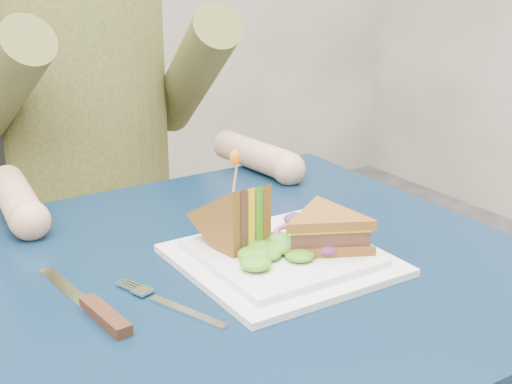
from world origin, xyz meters
TOP-DOWN VIEW (x-y plane):
  - table at (0.00, 0.00)m, footprint 0.75×0.75m
  - chair at (0.00, 0.73)m, footprint 0.42×0.40m
  - diner at (-0.00, 0.62)m, footprint 0.54×0.59m
  - plate at (0.03, -0.03)m, footprint 0.26×0.26m
  - sandwich_flat at (0.08, -0.06)m, footprint 0.19×0.19m
  - sandwich_upright at (-0.02, 0.01)m, footprint 0.08×0.14m
  - fork at (-0.15, -0.06)m, footprint 0.07×0.17m
  - knife at (-0.23, -0.03)m, footprint 0.04×0.22m
  - toothpick at (-0.02, 0.01)m, footprint 0.01×0.01m
  - toothpick_frill at (-0.02, 0.01)m, footprint 0.01×0.01m
  - lettuce_spill at (0.03, -0.02)m, footprint 0.15×0.13m
  - onion_ring at (0.04, -0.03)m, footprint 0.04×0.04m

SIDE VIEW (x-z plane):
  - chair at x=0.00m, z-range 0.08..1.01m
  - table at x=0.00m, z-range 0.29..1.02m
  - fork at x=-0.15m, z-range 0.73..0.74m
  - knife at x=-0.23m, z-range 0.73..0.74m
  - plate at x=0.03m, z-range 0.73..0.75m
  - lettuce_spill at x=0.03m, z-range 0.75..0.77m
  - onion_ring at x=0.04m, z-range 0.75..0.78m
  - sandwich_flat at x=0.08m, z-range 0.75..0.80m
  - sandwich_upright at x=-0.02m, z-range 0.72..0.85m
  - toothpick at x=-0.02m, z-range 0.82..0.88m
  - toothpick_frill at x=-0.02m, z-range 0.87..0.89m
  - diner at x=0.00m, z-range 0.54..1.29m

